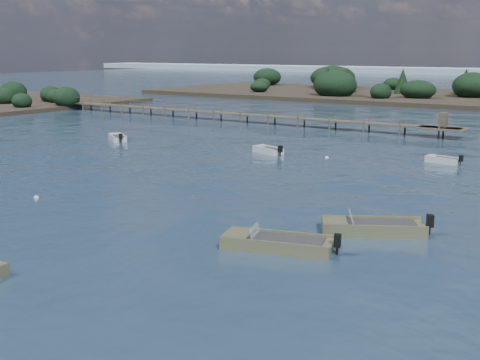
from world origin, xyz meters
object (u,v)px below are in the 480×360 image
Objects in this scene: dinghy_mid_white_a at (277,245)px; dinghy_mid_white_b at (373,230)px; tender_far_white at (268,152)px; tender_far_grey_b at (443,161)px; tender_far_grey at (118,139)px; jetty at (244,115)px.

dinghy_mid_white_b reaches higher than dinghy_mid_white_a.
dinghy_mid_white_a is 27.03m from tender_far_white.
dinghy_mid_white_b is at bearing -83.06° from tender_far_grey_b.
tender_far_grey is 0.05× the size of jetty.
tender_far_grey_b is (-2.68, 22.01, -0.03)m from dinghy_mid_white_b.
jetty is (1.79, 21.02, 0.82)m from tender_far_grey.
dinghy_mid_white_a reaches higher than tender_far_grey_b.
tender_far_grey is (-17.29, -1.88, -0.00)m from tender_far_white.
dinghy_mid_white_a is 5.65m from dinghy_mid_white_b.
jetty reaches higher than tender_far_grey.
tender_far_grey_b is (14.59, 4.12, -0.02)m from tender_far_white.
dinghy_mid_white_a is 1.59× the size of tender_far_white.
tender_far_white is at bearing -51.00° from jetty.
tender_far_grey is at bearing -94.85° from jetty.
dinghy_mid_white_b is 24.87m from tender_far_white.
tender_far_white is (-17.27, 17.89, -0.01)m from dinghy_mid_white_b.
jetty reaches higher than dinghy_mid_white_b.
tender_far_grey_b is at bearing 89.78° from dinghy_mid_white_a.
tender_far_grey is at bearing 146.63° from dinghy_mid_white_a.
dinghy_mid_white_a is 1.79× the size of tender_far_grey_b.
tender_far_grey is (-31.78, 20.93, -0.00)m from dinghy_mid_white_a.
tender_far_white is 1.12× the size of tender_far_grey_b.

